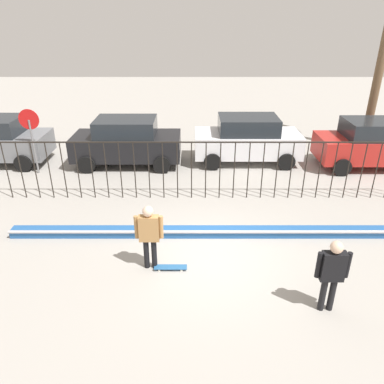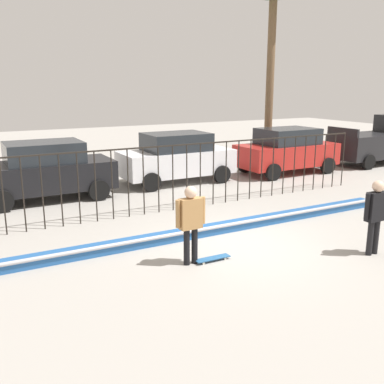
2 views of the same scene
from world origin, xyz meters
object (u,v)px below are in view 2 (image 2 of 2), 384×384
at_px(skateboarder, 191,218).
at_px(camera_operator, 376,211).
at_px(pickup_truck, 380,141).
at_px(parked_car_white, 176,157).
at_px(parked_car_red, 287,150).
at_px(skateboard, 213,258).
at_px(parked_car_black, 45,170).

bearing_deg(skateboarder, camera_operator, -21.25).
bearing_deg(pickup_truck, parked_car_white, 173.16).
bearing_deg(parked_car_white, parked_car_red, -10.21).
distance_m(skateboard, parked_car_black, 7.42).
bearing_deg(parked_car_black, skateboard, -71.02).
height_order(camera_operator, parked_car_white, parked_car_white).
distance_m(skateboarder, pickup_truck, 15.19).
bearing_deg(skateboard, camera_operator, -31.06).
relative_size(skateboarder, parked_car_black, 0.39).
height_order(skateboard, parked_car_black, parked_car_black).
height_order(parked_car_red, pickup_truck, pickup_truck).
bearing_deg(skateboarder, parked_car_white, 65.22).
height_order(skateboard, parked_car_red, parked_car_red).
bearing_deg(parked_car_white, pickup_truck, -7.66).
height_order(parked_car_white, parked_car_red, same).
height_order(skateboarder, skateboard, skateboarder).
relative_size(parked_car_black, pickup_truck, 0.91).
distance_m(skateboarder, parked_car_white, 7.98).
xyz_separation_m(parked_car_white, pickup_truck, (10.45, -0.78, 0.06)).
bearing_deg(skateboarder, pickup_truck, 24.81).
xyz_separation_m(parked_car_black, parked_car_white, (4.91, 0.32, 0.00)).
bearing_deg(parked_car_red, camera_operator, -122.82).
relative_size(camera_operator, parked_car_red, 0.39).
xyz_separation_m(skateboard, camera_operator, (3.33, -1.35, 0.95)).
bearing_deg(camera_operator, parked_car_white, -28.61).
xyz_separation_m(skateboarder, camera_operator, (3.81, -1.45, -0.00)).
bearing_deg(skateboard, pickup_truck, 17.49).
bearing_deg(parked_car_white, camera_operator, -89.92).
xyz_separation_m(parked_car_white, parked_car_red, (4.92, -0.59, 0.00)).
height_order(skateboarder, camera_operator, same).
relative_size(parked_car_white, pickup_truck, 0.91).
xyz_separation_m(skateboarder, parked_car_red, (8.21, 6.69, -0.04)).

